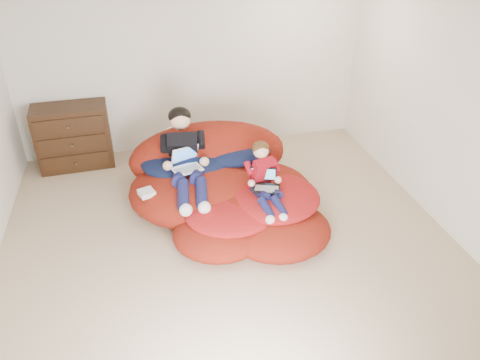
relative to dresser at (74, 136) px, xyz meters
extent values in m
cube|color=tan|center=(1.75, -2.23, -0.57)|extent=(5.10, 5.10, 0.25)
cube|color=silver|center=(1.75, 0.28, 0.80)|extent=(5.10, 0.02, 2.50)
cube|color=silver|center=(1.75, -4.74, 0.80)|extent=(5.10, 0.02, 2.50)
cube|color=silver|center=(4.26, -2.23, 0.80)|extent=(0.02, 5.10, 2.50)
cube|color=silver|center=(1.75, -2.23, 2.06)|extent=(5.10, 5.10, 0.02)
cube|color=#311C0D|center=(0.00, 0.01, 0.00)|extent=(1.02, 0.55, 0.90)
cube|color=#311C0D|center=(0.00, -0.25, -0.27)|extent=(0.90, 0.06, 0.22)
cylinder|color=#4C3F26|center=(0.00, -0.27, -0.27)|extent=(0.03, 0.06, 0.03)
cube|color=#311C0D|center=(0.00, -0.25, 0.00)|extent=(0.90, 0.06, 0.22)
cylinder|color=#4C3F26|center=(0.00, -0.27, 0.00)|extent=(0.03, 0.06, 0.03)
cube|color=#311C0D|center=(0.00, -0.25, 0.27)|extent=(0.90, 0.06, 0.22)
cylinder|color=#4C3F26|center=(0.00, -0.27, 0.27)|extent=(0.03, 0.06, 0.03)
ellipsoid|color=maroon|center=(1.54, -1.39, -0.23)|extent=(1.71, 1.53, 0.61)
ellipsoid|color=maroon|center=(2.30, -1.57, -0.25)|extent=(1.27, 1.24, 0.46)
ellipsoid|color=maroon|center=(1.99, -1.99, -0.27)|extent=(1.39, 1.12, 0.45)
ellipsoid|color=maroon|center=(1.66, -2.23, -0.31)|extent=(1.06, 0.98, 0.35)
ellipsoid|color=maroon|center=(2.30, -2.31, -0.32)|extent=(1.20, 1.09, 0.39)
ellipsoid|color=maroon|center=(1.76, -0.90, -0.05)|extent=(2.07, 0.91, 0.91)
ellipsoid|color=#10193B|center=(1.46, -1.09, 0.03)|extent=(1.19, 0.97, 0.30)
ellipsoid|color=#10193B|center=(2.03, -1.09, 0.07)|extent=(1.02, 0.72, 0.25)
ellipsoid|color=#B4191A|center=(2.33, -1.94, -0.11)|extent=(1.11, 1.11, 0.20)
ellipsoid|color=#B4191A|center=(1.80, -2.08, -0.15)|extent=(1.05, 0.95, 0.19)
ellipsoid|color=white|center=(1.40, -0.70, 0.17)|extent=(0.47, 0.30, 0.30)
cube|color=black|center=(1.41, -1.19, 0.24)|extent=(0.41, 0.49, 0.53)
sphere|color=#EEB591|center=(1.41, -1.04, 0.56)|extent=(0.25, 0.25, 0.25)
ellipsoid|color=black|center=(1.41, -1.01, 0.60)|extent=(0.28, 0.26, 0.21)
cylinder|color=#14153E|center=(1.31, -1.53, 0.06)|extent=(0.21, 0.42, 0.22)
cylinder|color=#14153E|center=(1.31, -1.89, 0.03)|extent=(0.18, 0.40, 0.26)
sphere|color=white|center=(1.31, -2.09, -0.04)|extent=(0.15, 0.15, 0.15)
cylinder|color=#14153E|center=(1.51, -1.53, 0.06)|extent=(0.21, 0.42, 0.22)
cylinder|color=#14153E|center=(1.51, -1.89, 0.03)|extent=(0.18, 0.40, 0.26)
sphere|color=white|center=(1.51, -2.09, -0.04)|extent=(0.15, 0.15, 0.15)
cube|color=#AC0F1D|center=(2.24, -1.81, 0.15)|extent=(0.31, 0.31, 0.40)
sphere|color=#EEB591|center=(2.24, -1.74, 0.39)|extent=(0.18, 0.18, 0.18)
ellipsoid|color=#462A12|center=(2.24, -1.71, 0.42)|extent=(0.20, 0.19, 0.15)
cylinder|color=#14153E|center=(2.17, -2.01, -0.01)|extent=(0.19, 0.31, 0.16)
cylinder|color=#14153E|center=(2.17, -2.27, -0.03)|extent=(0.16, 0.29, 0.19)
sphere|color=white|center=(2.17, -2.42, -0.08)|extent=(0.11, 0.11, 0.11)
cylinder|color=#14153E|center=(2.31, -2.01, -0.01)|extent=(0.19, 0.31, 0.16)
cylinder|color=#14153E|center=(2.31, -2.27, -0.03)|extent=(0.16, 0.29, 0.19)
sphere|color=white|center=(2.31, -2.42, -0.08)|extent=(0.11, 0.11, 0.11)
cube|color=silver|center=(1.41, -1.52, 0.14)|extent=(0.39, 0.32, 0.01)
cube|color=gray|center=(1.41, -1.53, 0.15)|extent=(0.31, 0.21, 0.00)
cube|color=silver|center=(1.41, -1.36, 0.26)|extent=(0.35, 0.19, 0.22)
cube|color=#3C76CC|center=(1.41, -1.37, 0.26)|extent=(0.30, 0.16, 0.18)
cube|color=black|center=(2.24, -2.00, 0.05)|extent=(0.36, 0.31, 0.01)
cube|color=gray|center=(2.24, -2.01, 0.06)|extent=(0.29, 0.20, 0.00)
cube|color=black|center=(2.24, -1.86, 0.16)|extent=(0.32, 0.18, 0.21)
cube|color=#53A3C2|center=(2.24, -1.86, 0.16)|extent=(0.27, 0.15, 0.17)
cube|color=silver|center=(0.91, -1.66, -0.03)|extent=(0.21, 0.21, 0.06)
camera|label=1|loc=(0.94, -6.29, 2.88)|focal=35.00mm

